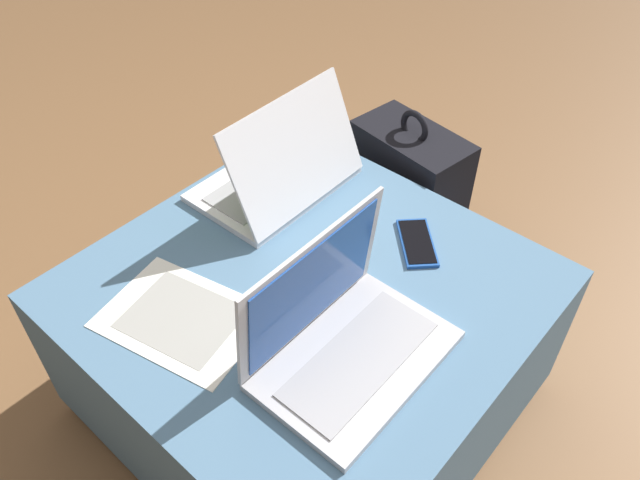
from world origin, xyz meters
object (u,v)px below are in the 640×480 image
at_px(laptop_near, 342,334).
at_px(paper_sheet, 182,318).
at_px(laptop_far, 281,173).
at_px(backpack, 408,201).
at_px(cell_phone, 417,243).

height_order(laptop_near, paper_sheet, laptop_near).
xyz_separation_m(laptop_near, laptop_far, (0.27, 0.40, -0.00)).
relative_size(laptop_far, paper_sheet, 1.08).
bearing_deg(paper_sheet, backpack, -11.81).
relative_size(backpack, paper_sheet, 1.51).
bearing_deg(laptop_far, cell_phone, 98.71).
bearing_deg(laptop_far, backpack, 161.15).
bearing_deg(laptop_near, paper_sheet, 116.11).
bearing_deg(paper_sheet, laptop_near, -75.63).
xyz_separation_m(laptop_far, backpack, (0.37, -0.12, -0.25)).
bearing_deg(laptop_near, laptop_far, 56.16).
bearing_deg(backpack, laptop_far, 80.34).
xyz_separation_m(laptop_near, backpack, (0.64, 0.28, -0.25)).
bearing_deg(backpack, laptop_near, 122.27).
bearing_deg(backpack, paper_sheet, 98.80).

